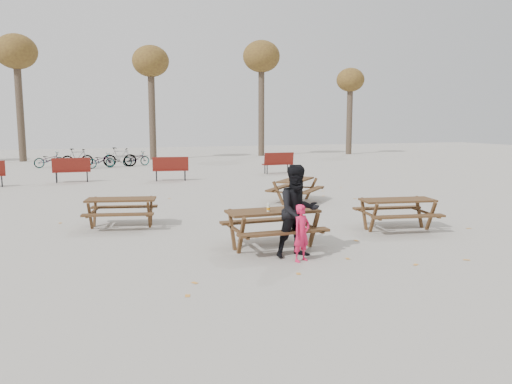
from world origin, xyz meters
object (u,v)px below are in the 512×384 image
object	(u,v)px
soda_bottle	(268,208)
main_picnic_table	(273,219)
picnic_table_far	(295,191)
food_tray	(289,209)
child	(302,233)
picnic_table_north	(121,213)
adult	(298,211)
picnic_table_east	(397,214)

from	to	relation	value
soda_bottle	main_picnic_table	bearing A→B (deg)	43.29
soda_bottle	picnic_table_far	size ratio (longest dim) A/B	0.10
food_tray	picnic_table_far	xyz separation A→B (m)	(2.45, 5.24, -0.43)
child	picnic_table_north	xyz separation A→B (m)	(-2.84, 4.10, -0.17)
main_picnic_table	soda_bottle	distance (m)	0.33
soda_bottle	child	distance (m)	1.00
adult	picnic_table_north	xyz separation A→B (m)	(-2.89, 3.80, -0.52)
soda_bottle	picnic_table_north	distance (m)	4.12
food_tray	soda_bottle	size ratio (longest dim) A/B	1.06
soda_bottle	picnic_table_east	distance (m)	3.63
child	picnic_table_east	size ratio (longest dim) A/B	0.62
adult	picnic_table_far	xyz separation A→B (m)	(2.53, 5.84, -0.50)
food_tray	child	bearing A→B (deg)	-98.41
soda_bottle	picnic_table_far	distance (m)	6.01
picnic_table_far	food_tray	bearing A→B (deg)	-161.14
picnic_table_east	picnic_table_north	bearing A→B (deg)	167.56
picnic_table_far	soda_bottle	bearing A→B (deg)	-164.91
picnic_table_north	picnic_table_far	distance (m)	5.79
child	picnic_table_far	size ratio (longest dim) A/B	0.62
child	picnic_table_far	bearing A→B (deg)	43.03
food_tray	child	xyz separation A→B (m)	(-0.13, -0.90, -0.27)
soda_bottle	picnic_table_east	xyz separation A→B (m)	(3.51, 0.79, -0.49)
soda_bottle	picnic_table_far	xyz separation A→B (m)	(2.89, 5.25, -0.48)
child	adult	distance (m)	0.46
main_picnic_table	food_tray	distance (m)	0.38
main_picnic_table	picnic_table_far	distance (m)	5.81
picnic_table_north	food_tray	bearing A→B (deg)	-34.21
child	picnic_table_north	world-z (taller)	child
soda_bottle	picnic_table_north	size ratio (longest dim) A/B	0.11
child	picnic_table_far	world-z (taller)	child
soda_bottle	food_tray	bearing A→B (deg)	1.02
soda_bottle	picnic_table_east	size ratio (longest dim) A/B	0.10
child	adult	world-z (taller)	adult
child	food_tray	bearing A→B (deg)	57.47
soda_bottle	adult	xyz separation A→B (m)	(0.36, -0.59, 0.02)
picnic_table_east	picnic_table_north	distance (m)	6.50
main_picnic_table	picnic_table_east	distance (m)	3.43
main_picnic_table	soda_bottle	xyz separation A→B (m)	(-0.15, -0.14, 0.26)
picnic_table_north	soda_bottle	bearing A→B (deg)	-38.80
picnic_table_far	picnic_table_north	bearing A→B (deg)	154.56
main_picnic_table	picnic_table_far	size ratio (longest dim) A/B	1.07
main_picnic_table	child	distance (m)	1.04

